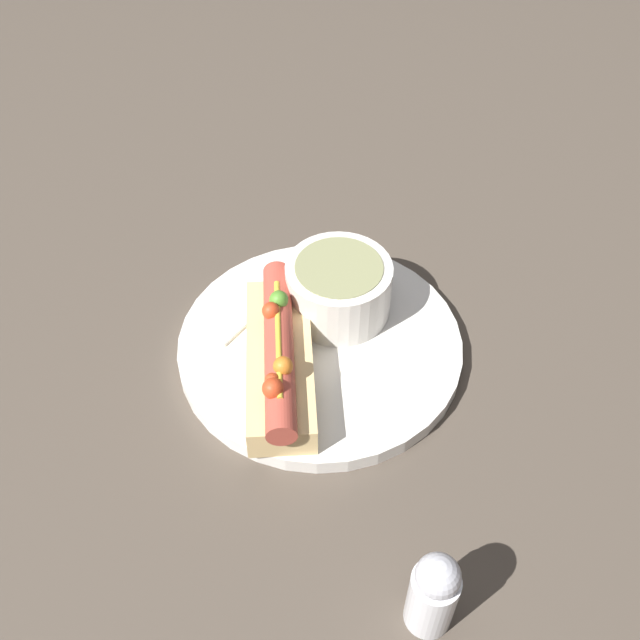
{
  "coord_description": "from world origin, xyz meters",
  "views": [
    {
      "loc": [
        0.39,
        -0.25,
        0.55
      ],
      "look_at": [
        0.0,
        0.0,
        0.04
      ],
      "focal_mm": 42.0,
      "sensor_mm": 36.0,
      "label": 1
    }
  ],
  "objects_px": {
    "spoon": "(302,268)",
    "salt_shaker": "(433,593)",
    "soup_bowl": "(339,286)",
    "hot_dog": "(279,357)"
  },
  "relations": [
    {
      "from": "spoon",
      "to": "salt_shaker",
      "type": "distance_m",
      "value": 0.36
    },
    {
      "from": "soup_bowl",
      "to": "spoon",
      "type": "distance_m",
      "value": 0.07
    },
    {
      "from": "hot_dog",
      "to": "soup_bowl",
      "type": "distance_m",
      "value": 0.1
    },
    {
      "from": "salt_shaker",
      "to": "spoon",
      "type": "bearing_deg",
      "value": 163.05
    },
    {
      "from": "hot_dog",
      "to": "salt_shaker",
      "type": "height_order",
      "value": "salt_shaker"
    },
    {
      "from": "hot_dog",
      "to": "spoon",
      "type": "height_order",
      "value": "hot_dog"
    },
    {
      "from": "soup_bowl",
      "to": "salt_shaker",
      "type": "distance_m",
      "value": 0.3
    },
    {
      "from": "hot_dog",
      "to": "salt_shaker",
      "type": "distance_m",
      "value": 0.24
    },
    {
      "from": "hot_dog",
      "to": "spoon",
      "type": "bearing_deg",
      "value": 169.29
    },
    {
      "from": "soup_bowl",
      "to": "spoon",
      "type": "height_order",
      "value": "soup_bowl"
    }
  ]
}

